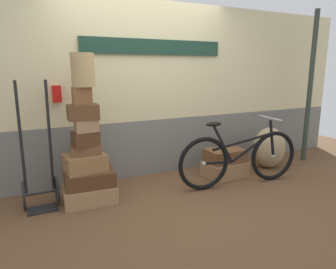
{
  "coord_description": "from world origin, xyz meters",
  "views": [
    {
      "loc": [
        -1.63,
        -3.26,
        1.55
      ],
      "look_at": [
        0.04,
        0.11,
        0.74
      ],
      "focal_mm": 32.68,
      "sensor_mm": 36.0,
      "label": 1
    }
  ],
  "objects_px": {
    "burlap_sack": "(269,148)",
    "suitcase_7": "(82,96)",
    "suitcase_0": "(90,193)",
    "suitcase_2": "(85,163)",
    "suitcase_8": "(225,169)",
    "suitcase_6": "(83,112)",
    "wicker_basket": "(83,70)",
    "suitcase_1": "(89,178)",
    "suitcase_5": "(86,126)",
    "bicycle": "(240,158)",
    "luggage_trolley": "(40,180)",
    "suitcase_4": "(85,138)",
    "suitcase_3": "(86,149)",
    "suitcase_9": "(225,155)"
  },
  "relations": [
    {
      "from": "suitcase_0",
      "to": "burlap_sack",
      "type": "bearing_deg",
      "value": 4.66
    },
    {
      "from": "burlap_sack",
      "to": "suitcase_7",
      "type": "bearing_deg",
      "value": -179.52
    },
    {
      "from": "suitcase_8",
      "to": "suitcase_2",
      "type": "bearing_deg",
      "value": 175.81
    },
    {
      "from": "suitcase_7",
      "to": "bicycle",
      "type": "distance_m",
      "value": 2.18
    },
    {
      "from": "luggage_trolley",
      "to": "suitcase_3",
      "type": "bearing_deg",
      "value": -6.59
    },
    {
      "from": "suitcase_9",
      "to": "suitcase_4",
      "type": "bearing_deg",
      "value": -177.59
    },
    {
      "from": "suitcase_6",
      "to": "suitcase_8",
      "type": "xyz_separation_m",
      "value": [
        1.99,
        -0.01,
        -0.96
      ]
    },
    {
      "from": "suitcase_2",
      "to": "suitcase_7",
      "type": "distance_m",
      "value": 0.78
    },
    {
      "from": "bicycle",
      "to": "suitcase_4",
      "type": "bearing_deg",
      "value": 169.08
    },
    {
      "from": "suitcase_5",
      "to": "suitcase_3",
      "type": "bearing_deg",
      "value": 99.28
    },
    {
      "from": "bicycle",
      "to": "burlap_sack",
      "type": "bearing_deg",
      "value": 23.2
    },
    {
      "from": "luggage_trolley",
      "to": "suitcase_8",
      "type": "bearing_deg",
      "value": -2.39
    },
    {
      "from": "suitcase_9",
      "to": "suitcase_0",
      "type": "bearing_deg",
      "value": -177.07
    },
    {
      "from": "suitcase_6",
      "to": "luggage_trolley",
      "type": "bearing_deg",
      "value": 170.78
    },
    {
      "from": "suitcase_5",
      "to": "suitcase_6",
      "type": "height_order",
      "value": "suitcase_6"
    },
    {
      "from": "suitcase_1",
      "to": "suitcase_5",
      "type": "xyz_separation_m",
      "value": [
        -0.01,
        -0.03,
        0.63
      ]
    },
    {
      "from": "suitcase_5",
      "to": "suitcase_6",
      "type": "relative_size",
      "value": 0.74
    },
    {
      "from": "suitcase_9",
      "to": "bicycle",
      "type": "xyz_separation_m",
      "value": [
        -0.04,
        -0.38,
        0.07
      ]
    },
    {
      "from": "suitcase_5",
      "to": "bicycle",
      "type": "bearing_deg",
      "value": -12.61
    },
    {
      "from": "luggage_trolley",
      "to": "burlap_sack",
      "type": "relative_size",
      "value": 2.23
    },
    {
      "from": "suitcase_6",
      "to": "bicycle",
      "type": "relative_size",
      "value": 0.19
    },
    {
      "from": "suitcase_5",
      "to": "wicker_basket",
      "type": "height_order",
      "value": "wicker_basket"
    },
    {
      "from": "burlap_sack",
      "to": "suitcase_3",
      "type": "bearing_deg",
      "value": 179.75
    },
    {
      "from": "suitcase_0",
      "to": "suitcase_3",
      "type": "relative_size",
      "value": 1.74
    },
    {
      "from": "suitcase_1",
      "to": "bicycle",
      "type": "distance_m",
      "value": 1.96
    },
    {
      "from": "wicker_basket",
      "to": "suitcase_1",
      "type": "bearing_deg",
      "value": 24.14
    },
    {
      "from": "suitcase_1",
      "to": "suitcase_3",
      "type": "relative_size",
      "value": 1.65
    },
    {
      "from": "suitcase_0",
      "to": "suitcase_3",
      "type": "bearing_deg",
      "value": 103.24
    },
    {
      "from": "suitcase_0",
      "to": "suitcase_1",
      "type": "distance_m",
      "value": 0.19
    },
    {
      "from": "suitcase_0",
      "to": "suitcase_9",
      "type": "height_order",
      "value": "suitcase_9"
    },
    {
      "from": "suitcase_3",
      "to": "suitcase_5",
      "type": "height_order",
      "value": "suitcase_5"
    },
    {
      "from": "suitcase_8",
      "to": "suitcase_6",
      "type": "bearing_deg",
      "value": 176.56
    },
    {
      "from": "burlap_sack",
      "to": "suitcase_5",
      "type": "bearing_deg",
      "value": -179.17
    },
    {
      "from": "suitcase_8",
      "to": "wicker_basket",
      "type": "bearing_deg",
      "value": 176.37
    },
    {
      "from": "suitcase_6",
      "to": "suitcase_8",
      "type": "bearing_deg",
      "value": 0.85
    },
    {
      "from": "suitcase_8",
      "to": "suitcase_1",
      "type": "bearing_deg",
      "value": 176.3
    },
    {
      "from": "bicycle",
      "to": "luggage_trolley",
      "type": "bearing_deg",
      "value": 169.4
    },
    {
      "from": "bicycle",
      "to": "suitcase_6",
      "type": "bearing_deg",
      "value": 169.35
    },
    {
      "from": "wicker_basket",
      "to": "burlap_sack",
      "type": "relative_size",
      "value": 0.57
    },
    {
      "from": "suitcase_4",
      "to": "suitcase_6",
      "type": "relative_size",
      "value": 0.85
    },
    {
      "from": "suitcase_2",
      "to": "suitcase_9",
      "type": "relative_size",
      "value": 0.84
    },
    {
      "from": "burlap_sack",
      "to": "bicycle",
      "type": "xyz_separation_m",
      "value": [
        -0.91,
        -0.39,
        0.05
      ]
    },
    {
      "from": "suitcase_6",
      "to": "suitcase_9",
      "type": "bearing_deg",
      "value": 1.63
    },
    {
      "from": "suitcase_7",
      "to": "suitcase_8",
      "type": "xyz_separation_m",
      "value": [
        1.99,
        -0.01,
        -1.15
      ]
    },
    {
      "from": "suitcase_8",
      "to": "bicycle",
      "type": "height_order",
      "value": "bicycle"
    },
    {
      "from": "burlap_sack",
      "to": "suitcase_2",
      "type": "bearing_deg",
      "value": 179.89
    },
    {
      "from": "suitcase_2",
      "to": "suitcase_3",
      "type": "distance_m",
      "value": 0.16
    },
    {
      "from": "suitcase_6",
      "to": "bicycle",
      "type": "distance_m",
      "value": 2.11
    },
    {
      "from": "suitcase_2",
      "to": "burlap_sack",
      "type": "xyz_separation_m",
      "value": [
        2.87,
        -0.01,
        -0.15
      ]
    },
    {
      "from": "suitcase_2",
      "to": "burlap_sack",
      "type": "height_order",
      "value": "burlap_sack"
    }
  ]
}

